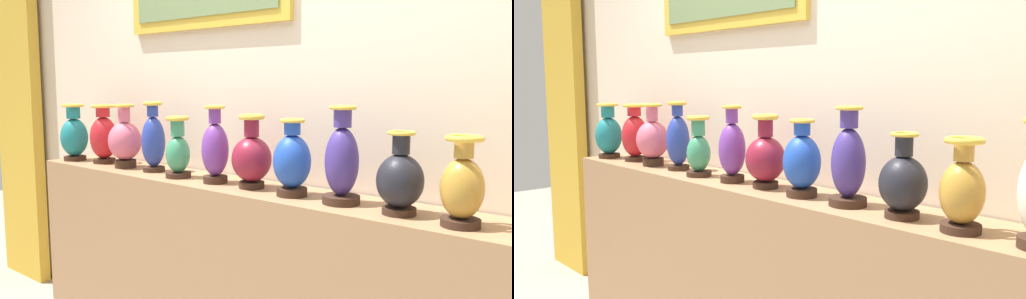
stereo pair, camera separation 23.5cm
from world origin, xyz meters
TOP-DOWN VIEW (x-y plane):
  - display_shelf at (0.00, 0.00)m, footprint 3.03×0.36m
  - back_wall at (-0.01, 0.24)m, footprint 5.82×0.14m
  - curtain_gold at (-2.46, 0.12)m, footprint 0.55×0.08m
  - vase_teal at (-1.39, -0.06)m, footprint 0.16×0.16m
  - vase_crimson at (-1.16, -0.01)m, footprint 0.16×0.16m
  - vase_rose at (-0.92, -0.03)m, footprint 0.18×0.18m
  - vase_cobalt at (-0.70, -0.01)m, footprint 0.13×0.13m
  - vase_jade at (-0.46, -0.05)m, footprint 0.13×0.13m
  - vase_violet at (-0.22, -0.04)m, footprint 0.13×0.13m
  - vase_burgundy at (-0.01, -0.02)m, footprint 0.18×0.18m
  - vase_sapphire at (0.22, -0.03)m, footprint 0.16×0.16m
  - vase_indigo at (0.46, -0.03)m, footprint 0.15×0.15m
  - vase_onyx at (0.70, -0.04)m, footprint 0.17×0.17m
  - vase_ochre at (0.93, -0.06)m, footprint 0.14×0.14m

SIDE VIEW (x-z plane):
  - display_shelf at x=0.00m, z-range 0.00..1.03m
  - vase_onyx at x=0.70m, z-range 1.00..1.30m
  - vase_jade at x=-0.46m, z-range 1.01..1.31m
  - vase_ochre at x=0.93m, z-range 1.01..1.31m
  - vase_burgundy at x=-0.01m, z-range 1.00..1.33m
  - vase_sapphire at x=0.22m, z-range 1.01..1.33m
  - vase_teal at x=-1.39m, z-range 1.01..1.35m
  - vase_rose at x=-0.92m, z-range 1.00..1.36m
  - vase_crimson at x=-1.16m, z-range 1.01..1.36m
  - vase_violet at x=-0.22m, z-range 1.00..1.37m
  - vase_indigo at x=0.46m, z-range 1.00..1.38m
  - vase_cobalt at x=-0.70m, z-range 1.01..1.38m
  - curtain_gold at x=-2.46m, z-range 0.00..2.54m
  - back_wall at x=-0.01m, z-range 0.01..2.82m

